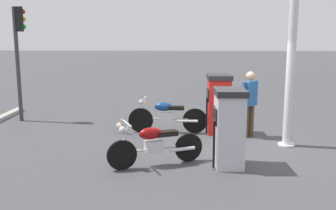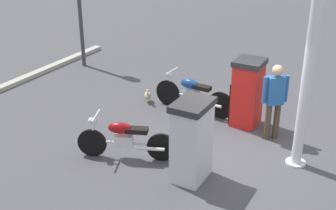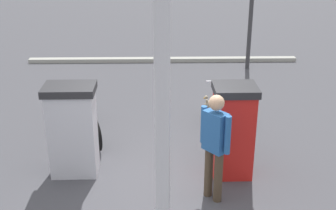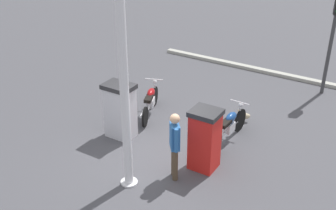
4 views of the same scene
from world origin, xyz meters
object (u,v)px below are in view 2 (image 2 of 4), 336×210
fuel_pump_near (247,92)px  motorcycle_far_pump (125,138)px  motorcycle_near_pump (192,93)px  attendant_person (275,97)px  canopy_support_pole (309,63)px  fuel_pump_far (192,140)px  wandering_duck (148,95)px

fuel_pump_near → motorcycle_far_pump: 3.11m
motorcycle_near_pump → attendant_person: bearing=171.4°
fuel_pump_near → attendant_person: size_ratio=0.93×
canopy_support_pole → fuel_pump_far: bearing=44.7°
fuel_pump_near → motorcycle_near_pump: 1.43m
motorcycle_near_pump → wandering_duck: 1.29m
motorcycle_far_pump → canopy_support_pole: bearing=-152.1°
fuel_pump_far → attendant_person: (-0.75, -2.27, 0.19)m
wandering_duck → motorcycle_near_pump: bearing=-174.9°
attendant_person → motorcycle_near_pump: bearing=-8.6°
motorcycle_far_pump → motorcycle_near_pump: bearing=-91.7°
motorcycle_near_pump → attendant_person: (-2.15, 0.33, 0.49)m
fuel_pump_far → motorcycle_near_pump: 2.97m
fuel_pump_near → attendant_person: bearing=154.2°
fuel_pump_near → wandering_duck: fuel_pump_near is taller
attendant_person → wandering_duck: size_ratio=4.06×
attendant_person → wandering_duck: (3.40, -0.22, -0.78)m
fuel_pump_far → wandering_duck: fuel_pump_far is taller
fuel_pump_far → canopy_support_pole: (-1.54, -1.52, 1.31)m
fuel_pump_far → motorcycle_near_pump: fuel_pump_far is taller
motorcycle_far_pump → attendant_person: bearing=-133.5°
attendant_person → fuel_pump_near: bearing=-25.8°
wandering_duck → motorcycle_far_pump: bearing=114.5°
attendant_person → canopy_support_pole: 1.56m
motorcycle_far_pump → attendant_person: (-2.23, -2.35, 0.52)m
fuel_pump_near → attendant_person: attendant_person is taller
fuel_pump_near → canopy_support_pole: (-1.54, 1.11, 1.30)m
motorcycle_near_pump → wandering_duck: motorcycle_near_pump is taller
fuel_pump_near → wandering_duck: size_ratio=3.76×
wandering_duck → fuel_pump_far: bearing=136.7°
motorcycle_near_pump → attendant_person: size_ratio=1.25×
motorcycle_far_pump → wandering_duck: motorcycle_far_pump is taller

